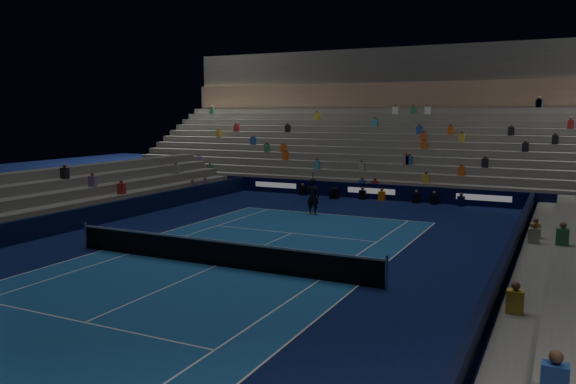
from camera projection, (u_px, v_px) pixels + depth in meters
The scene contains 9 objects.
ground at pixel (216, 266), 20.96m from camera, with size 90.00×90.00×0.00m, color #0B1445.
court_surface at pixel (216, 266), 20.96m from camera, with size 10.97×23.77×0.01m, color #1A5291.
sponsor_barrier_far at pixel (372, 191), 37.37m from camera, with size 44.00×0.25×1.00m, color black.
sponsor_barrier_east at pixel (496, 288), 16.68m from camera, with size 0.25×37.00×1.00m, color black.
sponsor_barrier_west at pixel (30, 229), 25.11m from camera, with size 0.25×37.00×1.00m, color black.
grandstand_main at pixel (409, 141), 45.35m from camera, with size 44.00×15.20×11.20m.
tennis_net at pixel (216, 253), 20.90m from camera, with size 12.90×0.10×1.10m.
tennis_player at pixel (313, 196), 31.49m from camera, with size 0.74×0.48×2.02m, color black.
broadcast_camera at pixel (334, 193), 37.57m from camera, with size 0.58×1.01×0.69m.
Camera 1 is at (11.30, -17.18, 5.54)m, focal length 35.69 mm.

